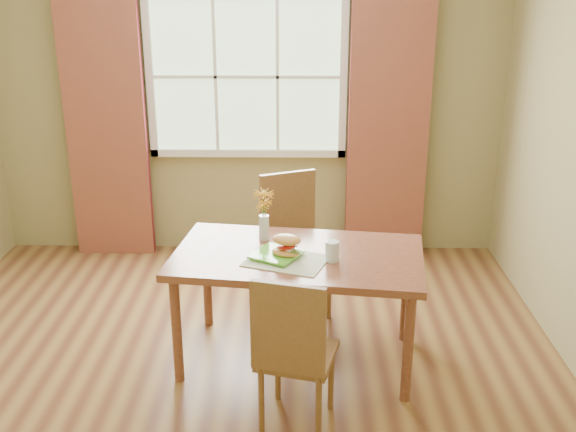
# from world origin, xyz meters

# --- Properties ---
(room) EXTENTS (4.24, 3.84, 2.74)m
(room) POSITION_xyz_m (0.00, 0.00, 1.35)
(room) COLOR brown
(room) RESTS_ON ground
(window) EXTENTS (1.62, 0.06, 1.32)m
(window) POSITION_xyz_m (0.00, 1.87, 1.50)
(window) COLOR #A7CB99
(window) RESTS_ON room
(curtain_left) EXTENTS (0.65, 0.08, 2.20)m
(curtain_left) POSITION_xyz_m (-1.15, 1.78, 1.10)
(curtain_left) COLOR maroon
(curtain_left) RESTS_ON room
(curtain_right) EXTENTS (0.65, 0.08, 2.20)m
(curtain_right) POSITION_xyz_m (1.15, 1.78, 1.10)
(curtain_right) COLOR maroon
(curtain_right) RESTS_ON room
(dining_table) EXTENTS (1.58, 1.02, 0.72)m
(dining_table) POSITION_xyz_m (0.42, 0.09, 0.65)
(dining_table) COLOR brown
(dining_table) RESTS_ON room
(chair_near) EXTENTS (0.46, 0.46, 0.91)m
(chair_near) POSITION_xyz_m (0.40, -0.61, 0.50)
(chair_near) COLOR brown
(chair_near) RESTS_ON room
(chair_far) EXTENTS (0.54, 0.54, 0.99)m
(chair_far) POSITION_xyz_m (0.39, 0.79, 0.54)
(chair_far) COLOR brown
(chair_far) RESTS_ON room
(placemat) EXTENTS (0.54, 0.46, 0.01)m
(placemat) POSITION_xyz_m (0.36, -0.02, 0.72)
(placemat) COLOR beige
(placemat) RESTS_ON dining_table
(plate) EXTENTS (0.34, 0.34, 0.01)m
(plate) POSITION_xyz_m (0.29, 0.03, 0.73)
(plate) COLOR #58C030
(plate) RESTS_ON placemat
(croissant_sandwich) EXTENTS (0.21, 0.18, 0.13)m
(croissant_sandwich) POSITION_xyz_m (0.36, 0.01, 0.80)
(croissant_sandwich) COLOR #F5AF53
(croissant_sandwich) RESTS_ON plate
(water_glass) EXTENTS (0.08, 0.08, 0.12)m
(water_glass) POSITION_xyz_m (0.62, -0.01, 0.78)
(water_glass) COLOR silver
(water_glass) RESTS_ON dining_table
(flower_vase) EXTENTS (0.13, 0.13, 0.33)m
(flower_vase) POSITION_xyz_m (0.21, 0.31, 0.92)
(flower_vase) COLOR silver
(flower_vase) RESTS_ON dining_table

